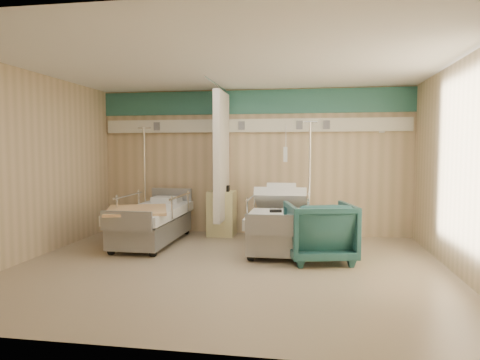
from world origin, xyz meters
name	(u,v)px	position (x,y,z in m)	size (l,w,h in m)	color
ground	(229,268)	(0.00, 0.00, 0.00)	(6.00, 5.00, 0.00)	gray
room_walls	(230,134)	(-0.03, 0.25, 1.86)	(6.04, 5.04, 2.82)	tan
bed_right	(279,229)	(0.60, 1.30, 0.32)	(1.00, 2.16, 0.63)	silver
bed_left	(152,226)	(-1.60, 1.30, 0.32)	(1.00, 2.16, 0.63)	silver
bedside_cabinet	(222,213)	(-0.55, 2.20, 0.42)	(0.50, 0.48, 0.85)	beige
visitor_armchair	(319,231)	(1.25, 0.58, 0.44)	(0.93, 0.96, 0.87)	#205051
waffle_blanket	(317,200)	(1.21, 0.55, 0.90)	(0.56, 0.50, 0.06)	silver
iv_stand_right	(309,216)	(1.10, 2.04, 0.44)	(0.38, 0.38, 2.15)	silver
iv_stand_left	(145,212)	(-2.08, 2.18, 0.43)	(0.37, 0.37, 2.08)	silver
call_remote	(276,211)	(0.56, 1.10, 0.65)	(0.19, 0.08, 0.04)	black
tan_blanket	(137,210)	(-1.69, 0.84, 0.65)	(0.95, 1.19, 0.04)	tan
toiletry_bag	(224,188)	(-0.50, 2.14, 0.91)	(0.21, 0.13, 0.11)	black
white_cup	(216,187)	(-0.70, 2.34, 0.91)	(0.09, 0.09, 0.13)	white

